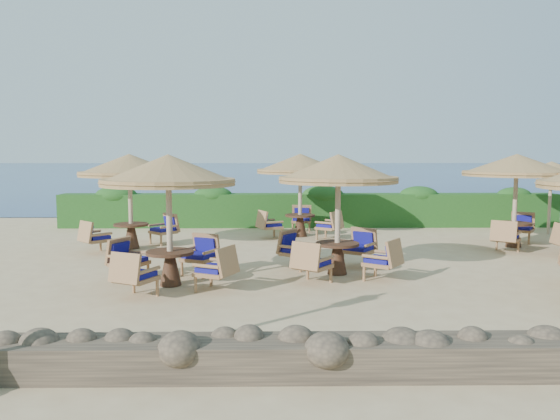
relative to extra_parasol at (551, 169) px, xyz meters
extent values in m
plane|color=tan|center=(-7.80, -5.20, -2.17)|extent=(120.00, 120.00, 0.00)
plane|color=navy|center=(-7.80, 64.80, -2.17)|extent=(160.00, 160.00, 0.00)
cube|color=#184215|center=(-7.80, 2.00, -1.57)|extent=(18.00, 0.90, 1.20)
cube|color=brown|center=(-7.80, -11.40, -1.95)|extent=(15.00, 0.65, 0.44)
cylinder|color=tan|center=(0.00, 0.00, -1.07)|extent=(0.10, 0.10, 2.20)
cone|color=olive|center=(0.00, 0.00, 0.01)|extent=(2.30, 2.30, 0.45)
cylinder|color=tan|center=(-11.22, -6.87, -0.97)|extent=(0.12, 0.12, 2.40)
cone|color=olive|center=(-11.22, -6.87, 0.21)|extent=(2.71, 2.71, 0.55)
cylinder|color=olive|center=(-11.22, -6.87, -0.07)|extent=(2.65, 2.65, 0.14)
cylinder|color=#432818|center=(-11.22, -6.87, -1.49)|extent=(0.96, 0.96, 0.06)
cone|color=#432818|center=(-11.22, -6.87, -1.84)|extent=(0.44, 0.44, 0.64)
cylinder|color=tan|center=(-7.71, -5.89, -0.97)|extent=(0.12, 0.12, 2.40)
cone|color=olive|center=(-7.71, -5.89, 0.21)|extent=(2.64, 2.64, 0.55)
cylinder|color=olive|center=(-7.71, -5.89, -0.07)|extent=(2.58, 2.58, 0.14)
cylinder|color=#432818|center=(-7.71, -5.89, -1.49)|extent=(0.96, 0.96, 0.06)
cone|color=#432818|center=(-7.71, -5.89, -1.84)|extent=(0.44, 0.44, 0.64)
cylinder|color=tan|center=(-13.11, -2.55, -0.97)|extent=(0.12, 0.12, 2.40)
cone|color=olive|center=(-13.11, -2.55, 0.21)|extent=(2.80, 2.80, 0.55)
cylinder|color=olive|center=(-13.11, -2.55, -0.07)|extent=(2.75, 2.75, 0.14)
cylinder|color=#432818|center=(-13.11, -2.55, -1.49)|extent=(0.96, 0.96, 0.06)
cone|color=#432818|center=(-13.11, -2.55, -1.84)|extent=(0.44, 0.44, 0.64)
cylinder|color=tan|center=(-8.26, -0.37, -0.97)|extent=(0.12, 0.12, 2.40)
cone|color=olive|center=(-8.26, -0.37, 0.21)|extent=(2.79, 2.79, 0.55)
cylinder|color=olive|center=(-8.26, -0.37, -0.07)|extent=(2.74, 2.74, 0.14)
cylinder|color=#432818|center=(-8.26, -0.37, -1.49)|extent=(0.96, 0.96, 0.06)
cone|color=#432818|center=(-8.26, -0.37, -1.84)|extent=(0.44, 0.44, 0.64)
cylinder|color=tan|center=(-2.26, -2.47, -0.97)|extent=(0.12, 0.12, 2.40)
cone|color=olive|center=(-2.26, -2.47, 0.21)|extent=(2.99, 2.99, 0.55)
cylinder|color=olive|center=(-2.26, -2.47, -0.07)|extent=(2.93, 2.93, 0.14)
cylinder|color=#432818|center=(-2.26, -2.47, -1.49)|extent=(0.96, 0.96, 0.06)
cone|color=#432818|center=(-2.26, -2.47, -1.84)|extent=(0.44, 0.44, 0.64)
camera|label=1|loc=(-9.15, -17.76, 0.51)|focal=35.00mm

